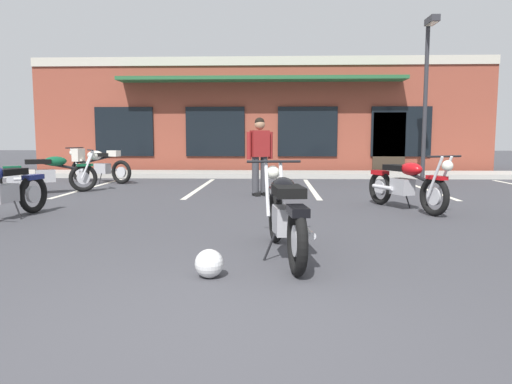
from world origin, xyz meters
name	(u,v)px	position (x,y,z in m)	size (l,w,h in m)	color
ground_plane	(242,223)	(0.00, 4.08, 0.00)	(80.00, 80.00, 0.00)	#3D3D42
sidewalk_kerb	(260,174)	(0.00, 12.71, 0.07)	(22.00, 1.80, 0.14)	#A8A59E
brick_storefront_building	(263,119)	(0.00, 16.66, 2.00)	(15.93, 6.28, 3.99)	brown
painted_stall_lines	(256,188)	(0.00, 9.11, 0.00)	(13.91, 4.80, 0.01)	silver
motorcycle_foreground_classic	(285,213)	(0.58, 2.10, 0.46)	(0.72, 2.10, 0.98)	black
motorcycle_red_sportbike	(97,164)	(-4.44, 10.32, 0.53)	(2.01, 1.07, 0.98)	black
motorcycle_black_cruiser	(50,173)	(-4.55, 7.72, 0.46)	(1.88, 1.33, 0.98)	black
motorcycle_silver_naked	(406,183)	(2.74, 5.47, 0.46)	(1.13, 1.98, 0.98)	black
person_by_back_row	(260,152)	(0.15, 7.48, 0.95)	(0.59, 0.39, 1.68)	black
helmet_on_pavement	(209,263)	(-0.11, 1.26, 0.13)	(0.26, 0.26, 0.26)	silver
parking_lot_lamp_post	(427,76)	(4.86, 11.50, 3.01)	(0.24, 0.76, 4.60)	#2D2D33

